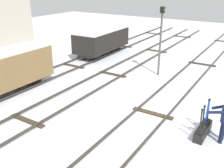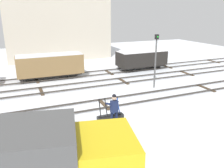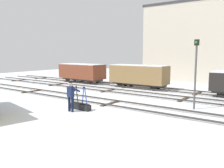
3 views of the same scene
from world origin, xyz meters
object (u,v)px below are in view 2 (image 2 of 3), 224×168
at_px(rail_worker, 114,108).
at_px(freight_car_near_switch, 142,59).
at_px(signal_post, 156,56).
at_px(freight_car_back_track, 50,65).
at_px(switch_lever_frame, 110,117).
at_px(delivery_truck, 29,168).

bearing_deg(rail_worker, freight_car_near_switch, 55.05).
distance_m(signal_post, freight_car_near_switch, 6.39).
bearing_deg(freight_car_back_track, signal_post, -38.67).
distance_m(freight_car_back_track, freight_car_near_switch, 9.51).
xyz_separation_m(rail_worker, freight_car_back_track, (-1.64, 10.77, 0.25)).
relative_size(switch_lever_frame, freight_car_near_switch, 0.29).
bearing_deg(signal_post, freight_car_back_track, 141.45).
relative_size(delivery_truck, signal_post, 1.46).
distance_m(rail_worker, signal_post, 7.68).
bearing_deg(switch_lever_frame, freight_car_near_switch, 53.54).
relative_size(switch_lever_frame, rail_worker, 0.82).
relative_size(signal_post, freight_car_back_track, 0.73).
distance_m(delivery_truck, freight_car_near_switch, 19.35).
relative_size(switch_lever_frame, delivery_truck, 0.25).
bearing_deg(delivery_truck, freight_car_back_track, 91.61).
relative_size(switch_lever_frame, freight_car_back_track, 0.26).
relative_size(rail_worker, delivery_truck, 0.30).
distance_m(rail_worker, delivery_truck, 6.11).
bearing_deg(delivery_truck, switch_lever_frame, 59.23).
bearing_deg(delivery_truck, freight_car_near_switch, 62.71).
bearing_deg(freight_car_back_track, switch_lever_frame, -80.41).
distance_m(switch_lever_frame, rail_worker, 1.07).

